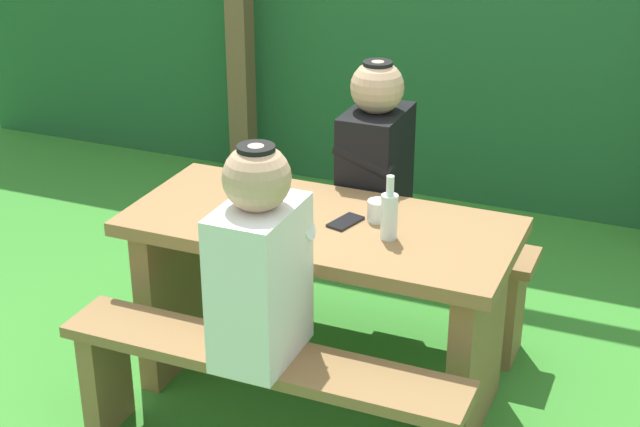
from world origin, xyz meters
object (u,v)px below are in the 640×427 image
object	(u,v)px
picnic_table	(320,277)
cell_phone	(345,222)
bench_near	(261,387)
person_black_coat	(375,156)
bench_far	(367,258)
person_white_shirt	(260,262)
bottle_left	(389,214)
drinking_glass	(378,211)

from	to	relation	value
picnic_table	cell_phone	xyz separation A→B (m)	(0.09, 0.01, 0.23)
bench_near	person_black_coat	size ratio (longest dim) A/B	1.95
picnic_table	bench_far	distance (m)	0.53
bench_near	person_black_coat	bearing A→B (deg)	88.44
person_white_shirt	cell_phone	distance (m)	0.53
person_black_coat	cell_phone	xyz separation A→B (m)	(0.07, -0.49, -0.07)
person_black_coat	cell_phone	bearing A→B (deg)	-82.42
bottle_left	person_black_coat	bearing A→B (deg)	114.28
drinking_glass	cell_phone	bearing A→B (deg)	-145.71
bench_far	cell_phone	distance (m)	0.64
bench_far	bottle_left	size ratio (longest dim) A/B	6.08
bench_far	cell_phone	size ratio (longest dim) A/B	10.00
bench_far	person_white_shirt	distance (m)	1.11
person_white_shirt	bottle_left	xyz separation A→B (m)	(0.27, 0.46, 0.02)
picnic_table	bottle_left	size ratio (longest dim) A/B	6.08
bench_far	drinking_glass	world-z (taller)	drinking_glass
person_black_coat	bench_far	bearing A→B (deg)	173.13
person_white_shirt	bottle_left	distance (m)	0.53
cell_phone	bottle_left	bearing A→B (deg)	-1.86
picnic_table	bench_near	xyz separation A→B (m)	(0.00, -0.51, -0.16)
drinking_glass	cell_phone	world-z (taller)	drinking_glass
person_black_coat	bottle_left	bearing A→B (deg)	-65.72
bench_far	drinking_glass	size ratio (longest dim) A/B	17.82
person_white_shirt	person_black_coat	size ratio (longest dim) A/B	1.00
picnic_table	person_white_shirt	xyz separation A→B (m)	(0.01, -0.50, 0.30)
person_white_shirt	person_black_coat	bearing A→B (deg)	88.87
picnic_table	bench_far	bearing A→B (deg)	90.00
cell_phone	person_black_coat	bearing A→B (deg)	113.09
person_black_coat	bottle_left	xyz separation A→B (m)	(0.25, -0.55, 0.02)
picnic_table	bench_far	xyz separation A→B (m)	(0.00, 0.51, -0.16)
drinking_glass	bottle_left	world-z (taller)	bottle_left
drinking_glass	picnic_table	bearing A→B (deg)	-157.17
bench_far	drinking_glass	distance (m)	0.63
bench_near	bottle_left	bearing A→B (deg)	59.38
bench_far	cell_phone	xyz separation A→B (m)	(0.09, -0.49, 0.40)
bench_near	picnic_table	bearing A→B (deg)	90.00
bench_near	person_white_shirt	xyz separation A→B (m)	(0.01, 0.00, 0.46)
bench_far	drinking_glass	bearing A→B (deg)	-65.80
picnic_table	drinking_glass	size ratio (longest dim) A/B	17.82
bench_near	cell_phone	size ratio (longest dim) A/B	10.00
bench_near	person_white_shirt	bearing A→B (deg)	23.24
person_white_shirt	bottle_left	world-z (taller)	person_white_shirt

